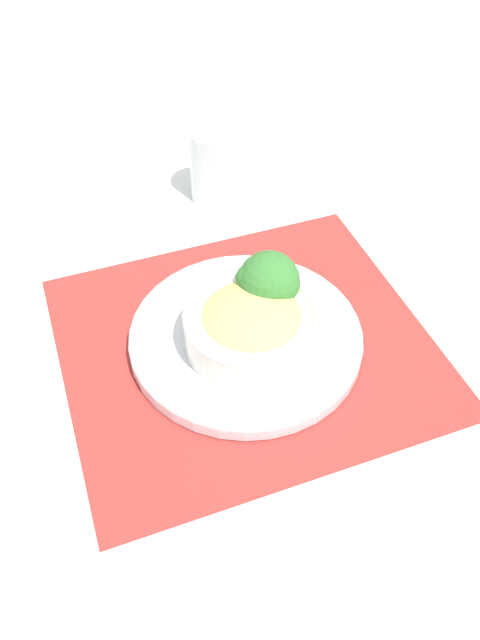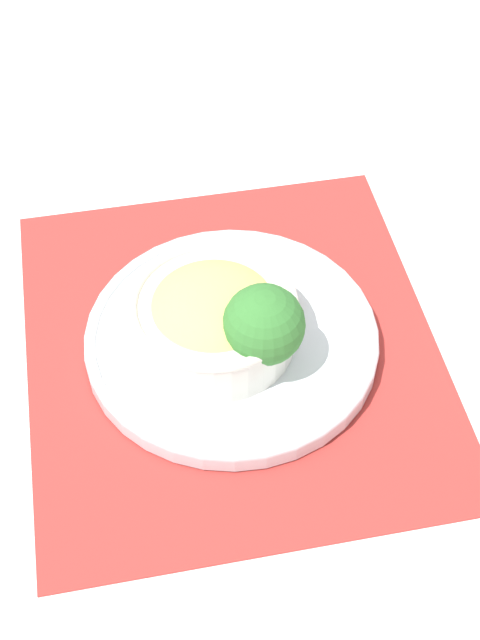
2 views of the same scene
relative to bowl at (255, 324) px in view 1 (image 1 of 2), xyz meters
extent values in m
plane|color=white|center=(0.00, 0.02, -0.05)|extent=(4.00, 4.00, 0.00)
cube|color=#B2332D|center=(0.00, 0.02, -0.05)|extent=(0.45, 0.41, 0.00)
cylinder|color=silver|center=(0.00, 0.02, -0.04)|extent=(0.28, 0.28, 0.02)
torus|color=silver|center=(0.00, 0.02, -0.03)|extent=(0.28, 0.28, 0.01)
cylinder|color=silver|center=(0.00, 0.00, -0.01)|extent=(0.16, 0.16, 0.05)
torus|color=silver|center=(0.00, 0.00, 0.02)|extent=(0.16, 0.16, 0.01)
ellipsoid|color=#EAC66B|center=(0.00, 0.00, 0.01)|extent=(0.13, 0.13, 0.05)
cylinder|color=#759E51|center=(0.03, 0.04, -0.02)|extent=(0.02, 0.02, 0.03)
sphere|color=#387A33|center=(0.03, 0.04, 0.02)|extent=(0.07, 0.07, 0.07)
sphere|color=#387A33|center=(0.01, 0.05, 0.03)|extent=(0.03, 0.03, 0.03)
sphere|color=#387A33|center=(0.05, 0.03, 0.03)|extent=(0.03, 0.03, 0.03)
cylinder|color=orange|center=(-0.03, 0.07, -0.03)|extent=(0.04, 0.04, 0.01)
cylinder|color=orange|center=(-0.04, 0.06, -0.03)|extent=(0.04, 0.04, 0.01)
cylinder|color=silver|center=(0.07, 0.32, 0.01)|extent=(0.08, 0.08, 0.11)
cylinder|color=silver|center=(0.07, 0.32, -0.01)|extent=(0.06, 0.06, 0.07)
camera|label=1|loc=(-0.20, -0.45, 0.52)|focal=35.00mm
camera|label=2|loc=(0.52, -0.09, 0.63)|focal=50.00mm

